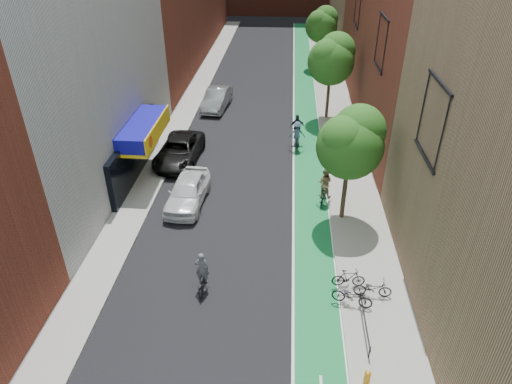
% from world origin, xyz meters
% --- Properties ---
extents(ground, '(160.00, 160.00, 0.00)m').
position_xyz_m(ground, '(0.00, 0.00, 0.00)').
color(ground, black).
rests_on(ground, ground).
extents(bike_lane, '(2.00, 68.00, 0.01)m').
position_xyz_m(bike_lane, '(4.00, 26.00, 0.01)').
color(bike_lane, '#14732F').
rests_on(bike_lane, ground).
extents(sidewalk_left, '(2.00, 68.00, 0.15)m').
position_xyz_m(sidewalk_left, '(-6.00, 26.00, 0.07)').
color(sidewalk_left, gray).
rests_on(sidewalk_left, ground).
extents(sidewalk_right, '(3.00, 68.00, 0.15)m').
position_xyz_m(sidewalk_right, '(6.50, 26.00, 0.07)').
color(sidewalk_right, gray).
rests_on(sidewalk_right, ground).
extents(building_left_white, '(8.00, 20.00, 12.00)m').
position_xyz_m(building_left_white, '(-11.00, 14.00, 6.00)').
color(building_left_white, silver).
rests_on(building_left_white, ground).
extents(tree_near, '(3.40, 3.36, 6.42)m').
position_xyz_m(tree_near, '(5.65, 10.02, 4.66)').
color(tree_near, '#332619').
rests_on(tree_near, ground).
extents(tree_mid, '(3.55, 3.53, 6.74)m').
position_xyz_m(tree_mid, '(5.65, 24.02, 4.89)').
color(tree_mid, '#332619').
rests_on(tree_mid, ground).
extents(tree_far, '(3.30, 3.25, 6.21)m').
position_xyz_m(tree_far, '(5.65, 38.02, 4.50)').
color(tree_far, '#332619').
rests_on(tree_far, ground).
extents(parked_car_white, '(2.15, 4.83, 1.62)m').
position_xyz_m(parked_car_white, '(-3.00, 10.94, 0.81)').
color(parked_car_white, silver).
rests_on(parked_car_white, ground).
extents(parked_car_black, '(2.79, 5.61, 1.53)m').
position_xyz_m(parked_car_black, '(-4.60, 16.04, 0.76)').
color(parked_car_black, black).
rests_on(parked_car_black, ground).
extents(parked_car_silver, '(2.20, 5.07, 1.62)m').
position_xyz_m(parked_car_silver, '(-3.49, 25.72, 0.81)').
color(parked_car_silver, gray).
rests_on(parked_car_silver, ground).
extents(cyclist_lead, '(0.61, 1.64, 1.97)m').
position_xyz_m(cyclist_lead, '(-0.99, 4.08, 0.66)').
color(cyclist_lead, black).
rests_on(cyclist_lead, ground).
extents(cyclist_lane_near, '(1.03, 1.69, 2.18)m').
position_xyz_m(cyclist_lane_near, '(4.70, 11.62, 0.96)').
color(cyclist_lane_near, black).
rests_on(cyclist_lane_near, ground).
extents(cyclist_lane_mid, '(1.09, 1.89, 2.16)m').
position_xyz_m(cyclist_lane_mid, '(3.20, 19.27, 0.81)').
color(cyclist_lane_mid, black).
rests_on(cyclist_lane_mid, ground).
extents(cyclist_lane_far, '(1.12, 1.62, 2.04)m').
position_xyz_m(cyclist_lane_far, '(3.20, 18.34, 0.93)').
color(cyclist_lane_far, black).
rests_on(cyclist_lane_far, ground).
extents(parked_bike_near, '(1.64, 0.63, 0.85)m').
position_xyz_m(parked_bike_near, '(6.37, 4.07, 0.58)').
color(parked_bike_near, black).
rests_on(parked_bike_near, sidewalk_right).
extents(parked_bike_mid, '(1.49, 0.48, 0.89)m').
position_xyz_m(parked_bike_mid, '(5.40, 4.60, 0.59)').
color(parked_bike_mid, black).
rests_on(parked_bike_mid, sidewalk_right).
extents(parked_bike_far, '(1.82, 1.07, 0.90)m').
position_xyz_m(parked_bike_far, '(5.44, 3.50, 0.60)').
color(parked_bike_far, black).
rests_on(parked_bike_far, sidewalk_right).
extents(fire_hydrant, '(0.24, 0.24, 0.68)m').
position_xyz_m(fire_hydrant, '(5.55, -0.34, 0.51)').
color(fire_hydrant, orange).
rests_on(fire_hydrant, sidewalk_right).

